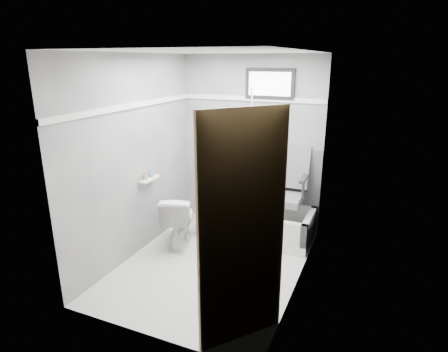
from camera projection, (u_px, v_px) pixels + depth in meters
The scene contains 19 objects.
floor at pixel (212, 264), 4.43m from camera, with size 2.60×2.60×0.00m, color silver.
ceiling at pixel (210, 51), 3.72m from camera, with size 2.60×2.60×0.00m, color silver.
wall_back at pixel (251, 144), 5.21m from camera, with size 2.00×0.02×2.40m, color slate.
wall_front at pixel (141, 209), 2.93m from camera, with size 2.00×0.02×2.40m, color slate.
wall_left at pixel (135, 158), 4.45m from camera, with size 0.02×2.60×2.40m, color slate.
wall_right at pixel (303, 178), 3.70m from camera, with size 0.02×2.60×2.40m, color slate.
bathtub at pixel (256, 222), 5.10m from camera, with size 1.50×0.70×0.42m, color silver, non-canonical shape.
office_chair at pixel (280, 191), 4.86m from camera, with size 0.65×0.65×1.13m, color #5D5E62, non-canonical shape.
toilet at pixel (179, 220), 4.84m from camera, with size 0.39×0.69×0.68m, color white.
door at pixel (261, 255), 2.64m from camera, with size 0.78×0.78×2.00m, color brown, non-canonical shape.
window at pixel (270, 84), 4.86m from camera, with size 0.66×0.04×0.40m, color black, non-canonical shape.
backerboard at pixel (267, 173), 5.23m from camera, with size 1.50×0.02×0.78m, color #4C4C4F.
trim_back at pixel (251, 99), 5.02m from camera, with size 2.00×0.02×0.06m, color white.
trim_left at pixel (132, 106), 4.26m from camera, with size 0.02×2.60×0.06m, color white.
pole at pixel (255, 159), 4.99m from camera, with size 0.02×0.02×1.95m, color white.
shelf at pixel (149, 179), 4.65m from camera, with size 0.10×0.32×0.03m, color white.
soap_bottle_a at pixel (145, 176), 4.57m from camera, with size 0.05×0.05×0.10m, color #A27D51.
soap_bottle_b at pixel (151, 173), 4.69m from camera, with size 0.07×0.07×0.09m, color slate.
faucet at pixel (236, 186), 5.46m from camera, with size 0.26×0.10×0.16m, color silver, non-canonical shape.
Camera 1 is at (1.67, -3.55, 2.33)m, focal length 30.00 mm.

